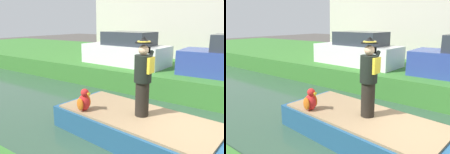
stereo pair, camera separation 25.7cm
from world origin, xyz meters
The scene contains 4 objects.
boat centered at (0.00, 1.23, 0.40)m, with size 2.23×4.37×0.61m.
person_pirate centered at (0.03, 1.10, 1.64)m, with size 0.61×0.42×1.85m.
parrot_plush centered at (-0.52, 2.43, 0.95)m, with size 0.36×0.35×0.57m.
parked_car_white centered at (4.47, 4.23, 1.58)m, with size 1.94×4.10×1.50m.
Camera 1 is at (-4.50, -1.15, 2.86)m, focal length 36.16 mm.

